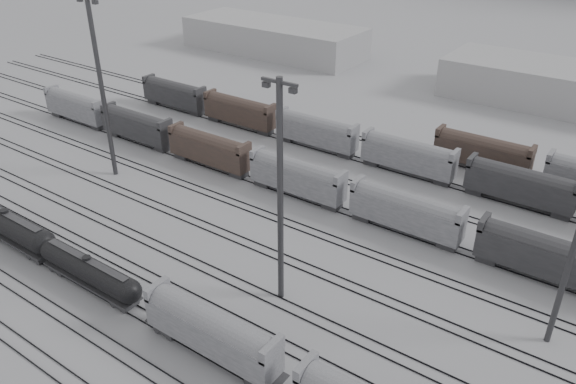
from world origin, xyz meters
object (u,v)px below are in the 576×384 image
Objects in this scene: tank_car_a at (8,224)px; hopper_car_a at (212,330)px; light_mast_c at (280,191)px; tank_car_b at (89,270)px.

hopper_car_a is (34.38, 0.00, 0.71)m from tank_car_a.
hopper_car_a is at bearing -90.16° from light_mast_c.
tank_car_a reaches higher than tank_car_b.
light_mast_c is (18.39, 11.06, 10.91)m from tank_car_b.
light_mast_c is (34.41, 11.06, 10.63)m from tank_car_a.
tank_car_a is 1.21× the size of hopper_car_a.
light_mast_c reaches higher than tank_car_a.
hopper_car_a is at bearing 0.00° from tank_car_b.
tank_car_b is at bearing 0.00° from tank_car_a.
hopper_car_a is at bearing 0.00° from tank_car_a.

